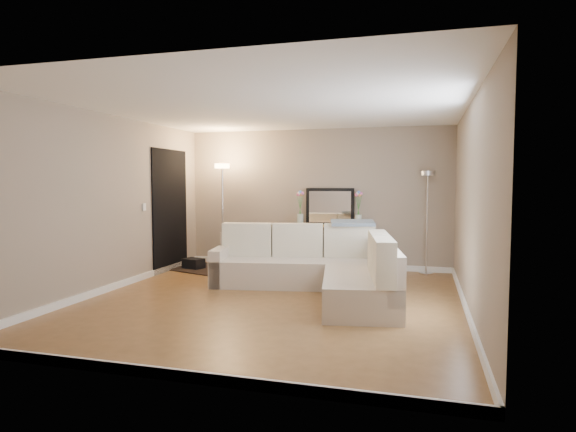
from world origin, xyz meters
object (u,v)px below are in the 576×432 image
(sectional_sofa, at_px, (321,268))
(console_table, at_px, (325,246))
(floor_lamp_lit, at_px, (222,194))
(floor_lamp_unlit, at_px, (427,202))

(sectional_sofa, bearing_deg, console_table, 99.80)
(floor_lamp_lit, xyz_separation_m, floor_lamp_unlit, (3.72, 0.26, -0.11))
(sectional_sofa, relative_size, console_table, 2.39)
(sectional_sofa, distance_m, console_table, 1.80)
(sectional_sofa, relative_size, floor_lamp_unlit, 1.71)
(console_table, relative_size, floor_lamp_unlit, 0.72)
(sectional_sofa, height_order, console_table, sectional_sofa)
(console_table, height_order, floor_lamp_unlit, floor_lamp_unlit)
(floor_lamp_lit, relative_size, floor_lamp_unlit, 1.09)
(sectional_sofa, bearing_deg, floor_lamp_lit, 145.83)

